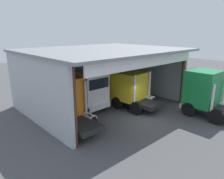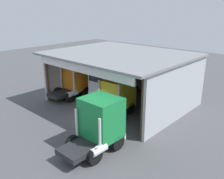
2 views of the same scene
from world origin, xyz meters
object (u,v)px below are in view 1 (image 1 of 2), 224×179
object	(u,v)px
truck_white_yard_outside	(87,90)
truck_yellow_center_bay	(132,89)
oil_drum	(110,84)
truck_orange_left_bay	(66,103)
truck_green_center_left_bay	(205,92)
tool_cart	(104,84)

from	to	relation	value
truck_white_yard_outside	truck_yellow_center_bay	distance (m)	3.95
truck_yellow_center_bay	oil_drum	size ratio (longest dim) A/B	5.17
truck_orange_left_bay	truck_white_yard_outside	distance (m)	3.61
truck_white_yard_outside	truck_green_center_left_bay	distance (m)	9.73
truck_green_center_left_bay	tool_cart	xyz separation A→B (m)	(-0.60, 11.85, -1.43)
oil_drum	tool_cart	world-z (taller)	tool_cart
truck_orange_left_bay	truck_white_yard_outside	bearing A→B (deg)	29.29
truck_yellow_center_bay	tool_cart	distance (m)	7.14
truck_white_yard_outside	oil_drum	xyz separation A→B (m)	(6.67, 4.37, -1.43)
tool_cart	truck_yellow_center_bay	bearing A→B (deg)	-110.18
tool_cart	truck_white_yard_outside	bearing A→B (deg)	-142.15
truck_yellow_center_bay	oil_drum	xyz separation A→B (m)	(3.35, 6.51, -1.30)
truck_white_yard_outside	oil_drum	size ratio (longest dim) A/B	6.19
truck_orange_left_bay	tool_cart	distance (m)	10.95
truck_orange_left_bay	oil_drum	distance (m)	11.67
truck_orange_left_bay	oil_drum	bearing A→B (deg)	31.42
truck_orange_left_bay	truck_yellow_center_bay	bearing A→B (deg)	-3.74
oil_drum	truck_green_center_left_bay	bearing A→B (deg)	-91.56
truck_orange_left_bay	tool_cart	world-z (taller)	truck_orange_left_bay
truck_yellow_center_bay	truck_green_center_left_bay	xyz separation A→B (m)	(3.03, -5.24, 0.20)
oil_drum	tool_cart	size ratio (longest dim) A/B	0.86
truck_white_yard_outside	truck_yellow_center_bay	xyz separation A→B (m)	(3.32, -2.14, -0.13)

